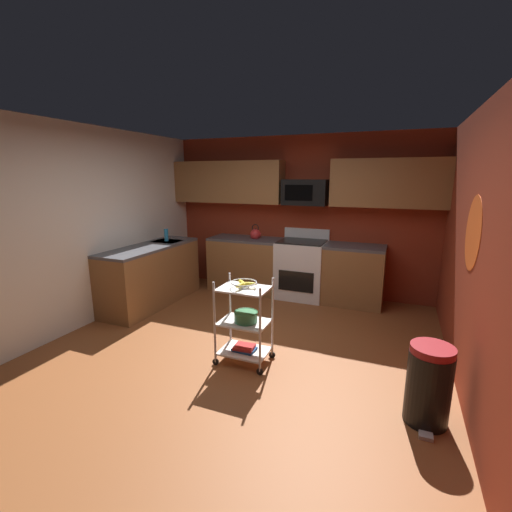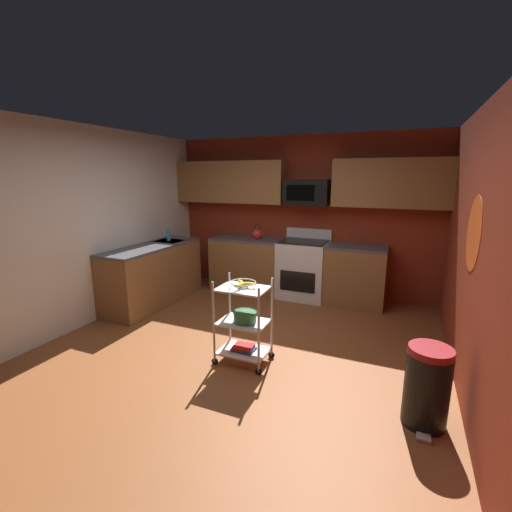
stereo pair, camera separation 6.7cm
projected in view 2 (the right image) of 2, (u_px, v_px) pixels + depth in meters
floor at (238, 353)px, 4.00m from camera, size 4.40×4.80×0.04m
wall_back at (301, 216)px, 5.88m from camera, size 4.52×0.06×2.60m
wall_left at (83, 227)px, 4.56m from camera, size 0.06×4.80×2.60m
wall_right at (482, 258)px, 2.85m from camera, size 0.06×4.80×2.60m
wall_flower_decal at (474, 234)px, 3.13m from camera, size 0.00×0.69×0.69m
counter_run at (241, 271)px, 5.65m from camera, size 3.64×2.37×0.92m
oven_range at (303, 269)px, 5.71m from camera, size 0.76×0.65×1.10m
upper_cabinets at (296, 183)px, 5.60m from camera, size 4.40×0.33×0.70m
microwave at (307, 192)px, 5.53m from camera, size 0.70×0.39×0.40m
rolling_cart at (243, 322)px, 3.69m from camera, size 0.57×0.39×0.91m
fruit_bowl at (243, 284)px, 3.59m from camera, size 0.27×0.27×0.07m
mixing_bowl_large at (245, 316)px, 3.66m from camera, size 0.25×0.25×0.11m
book_stack at (244, 348)px, 3.75m from camera, size 0.24×0.19×0.05m
kettle at (257, 234)px, 5.91m from camera, size 0.21×0.18×0.26m
dish_soap_bottle at (168, 235)px, 5.71m from camera, size 0.06×0.06×0.20m
trash_can at (427, 386)px, 2.77m from camera, size 0.34×0.42×0.66m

